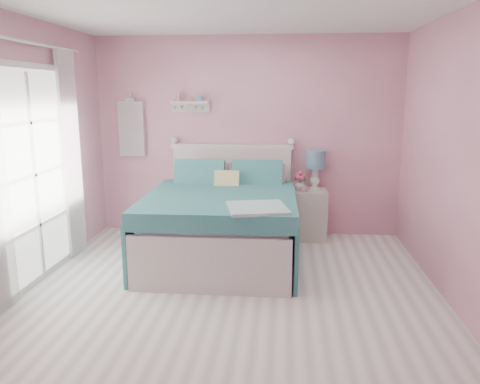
% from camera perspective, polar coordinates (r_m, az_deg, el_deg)
% --- Properties ---
extents(floor, '(4.50, 4.50, 0.00)m').
position_cam_1_polar(floor, '(4.39, -1.54, -13.32)').
color(floor, beige).
rests_on(floor, ground).
extents(room_shell, '(4.50, 4.50, 4.50)m').
position_cam_1_polar(room_shell, '(3.97, -1.67, 7.79)').
color(room_shell, '#C17A8F').
rests_on(room_shell, floor).
extents(bed, '(1.67, 2.09, 1.21)m').
position_cam_1_polar(bed, '(5.39, -2.11, -3.80)').
color(bed, silver).
rests_on(bed, floor).
extents(nightstand, '(0.45, 0.44, 0.65)m').
position_cam_1_polar(nightstand, '(6.15, 8.39, -2.71)').
color(nightstand, beige).
rests_on(nightstand, floor).
extents(table_lamp, '(0.25, 0.25, 0.50)m').
position_cam_1_polar(table_lamp, '(6.10, 9.20, 3.59)').
color(table_lamp, white).
rests_on(table_lamp, nightstand).
extents(vase, '(0.17, 0.17, 0.14)m').
position_cam_1_polar(vase, '(6.04, 7.34, 0.88)').
color(vase, white).
rests_on(vase, nightstand).
extents(teacup, '(0.11, 0.11, 0.07)m').
position_cam_1_polar(teacup, '(5.96, 7.77, 0.36)').
color(teacup, '#CD899F').
rests_on(teacup, nightstand).
extents(roses, '(0.14, 0.11, 0.12)m').
position_cam_1_polar(roses, '(6.02, 7.35, 1.92)').
color(roses, '#E14D7A').
rests_on(roses, vase).
extents(wall_shelf, '(0.50, 0.15, 0.25)m').
position_cam_1_polar(wall_shelf, '(6.25, -6.13, 10.67)').
color(wall_shelf, silver).
rests_on(wall_shelf, room_shell).
extents(hanging_dress, '(0.34, 0.03, 0.72)m').
position_cam_1_polar(hanging_dress, '(6.46, -13.12, 7.50)').
color(hanging_dress, white).
rests_on(hanging_dress, room_shell).
extents(french_door, '(0.04, 1.32, 2.16)m').
position_cam_1_polar(french_door, '(5.04, -23.85, 1.84)').
color(french_door, silver).
rests_on(french_door, floor).
extents(curtain_far, '(0.04, 0.40, 2.32)m').
position_cam_1_polar(curtain_far, '(5.66, -19.88, 4.25)').
color(curtain_far, white).
rests_on(curtain_far, floor).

